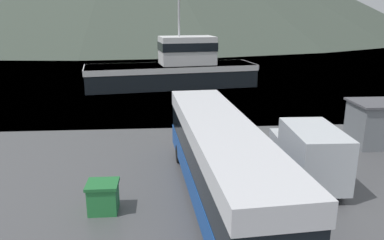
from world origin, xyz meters
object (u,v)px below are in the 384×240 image
(tour_bus, at_px, (220,159))
(storage_bin, at_px, (103,197))
(delivery_van, at_px, (308,153))
(fishing_boat, at_px, (175,68))
(dock_kiosk, at_px, (377,123))

(tour_bus, bearing_deg, storage_bin, -179.68)
(tour_bus, relative_size, delivery_van, 2.41)
(delivery_van, relative_size, storage_bin, 4.49)
(tour_bus, bearing_deg, delivery_van, 16.77)
(fishing_boat, xyz_separation_m, storage_bin, (-3.45, -25.07, -1.25))
(tour_bus, height_order, delivery_van, tour_bus)
(tour_bus, distance_m, delivery_van, 4.55)
(delivery_van, xyz_separation_m, storage_bin, (-8.74, -2.04, -0.77))
(tour_bus, bearing_deg, dock_kiosk, 27.03)
(storage_bin, bearing_deg, tour_bus, 4.92)
(dock_kiosk, bearing_deg, fishing_boat, 120.58)
(fishing_boat, bearing_deg, dock_kiosk, -158.80)
(delivery_van, height_order, fishing_boat, fishing_boat)
(storage_bin, bearing_deg, fishing_boat, 82.17)
(storage_bin, bearing_deg, dock_kiosk, 24.21)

